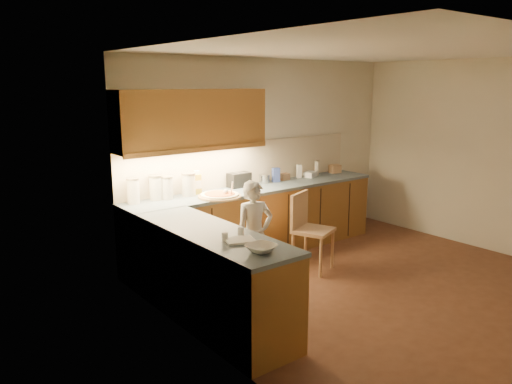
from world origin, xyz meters
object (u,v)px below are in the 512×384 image
at_px(wooden_chair, 308,226).
at_px(toaster, 239,180).
at_px(oil_jug, 197,183).
at_px(pizza_on_board, 220,195).
at_px(child, 254,235).

distance_m(wooden_chair, toaster, 1.14).
bearing_deg(oil_jug, pizza_on_board, -70.03).
bearing_deg(toaster, pizza_on_board, -147.82).
bearing_deg(wooden_chair, child, 160.19).
xyz_separation_m(wooden_chair, oil_jug, (-0.98, 0.97, 0.50)).
distance_m(pizza_on_board, wooden_chair, 1.14).
distance_m(pizza_on_board, child, 0.75).
relative_size(child, toaster, 4.07).
bearing_deg(child, toaster, 73.63).
height_order(pizza_on_board, child, child).
xyz_separation_m(pizza_on_board, child, (0.01, -0.67, -0.33)).
xyz_separation_m(wooden_chair, toaster, (-0.31, 1.00, 0.46)).
relative_size(pizza_on_board, child, 0.43).
relative_size(wooden_chair, toaster, 3.20).
distance_m(wooden_chair, oil_jug, 1.47).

